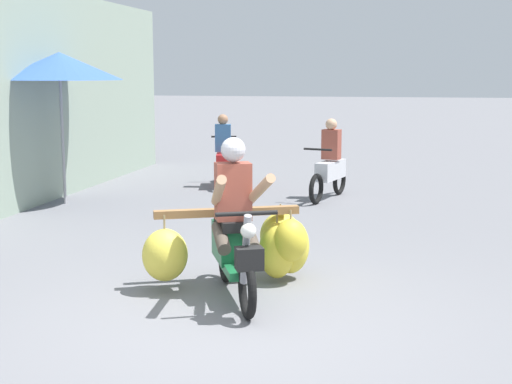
{
  "coord_description": "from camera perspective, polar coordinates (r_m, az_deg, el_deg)",
  "views": [
    {
      "loc": [
        1.47,
        -6.04,
        2.2
      ],
      "look_at": [
        -0.14,
        1.75,
        0.9
      ],
      "focal_mm": 51.74,
      "sensor_mm": 36.0,
      "label": 1
    }
  ],
  "objects": [
    {
      "name": "motorbike_distant_ahead_left",
      "position": [
        14.21,
        -2.55,
        2.68
      ],
      "size": [
        0.59,
        1.6,
        1.4
      ],
      "color": "black",
      "rests_on": "ground"
    },
    {
      "name": "ground_plane",
      "position": [
        6.59,
        -1.9,
        -10.21
      ],
      "size": [
        120.0,
        120.0,
        0.0
      ],
      "primitive_type": "plane",
      "color": "slate"
    },
    {
      "name": "motorbike_main_loaded",
      "position": [
        7.54,
        -0.66,
        -3.73
      ],
      "size": [
        1.74,
        2.04,
        1.58
      ],
      "color": "black",
      "rests_on": "ground"
    },
    {
      "name": "motorbike_distant_ahead_right",
      "position": [
        12.91,
        5.75,
        1.98
      ],
      "size": [
        0.64,
        1.58,
        1.4
      ],
      "color": "black",
      "rests_on": "ground"
    },
    {
      "name": "market_umbrella_near_shop",
      "position": [
        12.65,
        -14.95,
        9.38
      ],
      "size": [
        2.05,
        2.05,
        2.52
      ],
      "color": "#99999E",
      "rests_on": "ground"
    }
  ]
}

